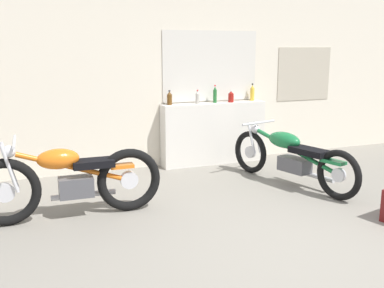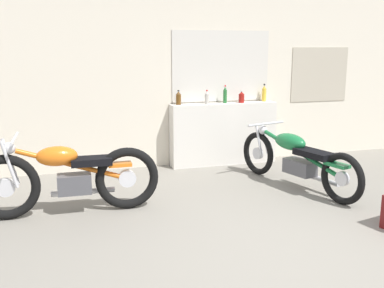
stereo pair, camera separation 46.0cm
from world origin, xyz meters
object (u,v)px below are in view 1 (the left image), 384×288
bottle_left_center (198,98)px  bottle_right_center (231,97)px  motorcycle_orange (70,180)px  bottle_center (215,95)px  bottle_rightmost (252,93)px  bottle_leftmost (170,98)px  motorcycle_green (291,156)px

bottle_left_center → bottle_right_center: bottle_left_center is taller
bottle_left_center → motorcycle_orange: bearing=-143.9°
bottle_left_center → bottle_right_center: 0.58m
bottle_center → bottle_right_center: (0.26, -0.04, -0.04)m
bottle_center → motorcycle_orange: bearing=-146.8°
bottle_right_center → bottle_center: bearing=171.9°
bottle_left_center → bottle_right_center: size_ratio=1.13×
motorcycle_orange → bottle_rightmost: bearing=27.6°
bottle_center → bottle_right_center: bearing=-8.1°
bottle_leftmost → bottle_left_center: bearing=-7.6°
bottle_center → bottle_rightmost: bearing=2.9°
bottle_center → motorcycle_orange: size_ratio=0.14×
bottle_center → bottle_right_center: 0.27m
bottle_right_center → motorcycle_orange: size_ratio=0.09×
motorcycle_green → bottle_leftmost: bearing=129.0°
bottle_leftmost → motorcycle_orange: (-1.71, -1.63, -0.65)m
bottle_center → bottle_rightmost: 0.69m
bottle_leftmost → bottle_right_center: (1.02, -0.05, -0.01)m
bottle_left_center → bottle_rightmost: bearing=4.9°
bottle_leftmost → bottle_left_center: bottle_leftmost is taller
bottle_center → bottle_rightmost: same height
bottle_leftmost → motorcycle_green: (1.21, -1.49, -0.68)m
bottle_center → bottle_rightmost: size_ratio=1.00×
bottle_rightmost → motorcycle_orange: 3.63m
bottle_left_center → bottle_rightmost: 1.01m
bottle_leftmost → bottle_left_center: 0.44m
bottle_center → bottle_right_center: size_ratio=1.45×
bottle_leftmost → motorcycle_orange: 2.45m
bottle_left_center → motorcycle_green: bearing=-61.7°
bottle_left_center → bottle_rightmost: bottle_rightmost is taller
bottle_leftmost → bottle_left_center: (0.44, -0.06, -0.00)m
bottle_rightmost → motorcycle_orange: size_ratio=0.14×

